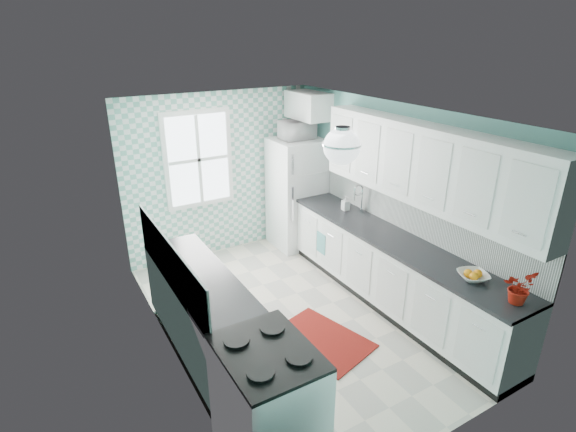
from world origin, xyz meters
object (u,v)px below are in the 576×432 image
potted_plant (519,287)px  sink (350,215)px  ceiling_light (342,146)px  fruit_bowl (473,276)px  microwave (297,130)px  stove (268,402)px  fridge (297,193)px

potted_plant → sink: bearing=89.9°
ceiling_light → sink: size_ratio=0.62×
fruit_bowl → microwave: bearing=91.6°
fruit_bowl → ceiling_light: bearing=148.9°
stove → potted_plant: potted_plant is taller
sink → fruit_bowl: bearing=-89.6°
fridge → fruit_bowl: size_ratio=5.94×
sink → fruit_bowl: sink is taller
ceiling_light → sink: (1.20, 1.32, -1.39)m
potted_plant → fridge: bearing=91.4°
sink → fruit_bowl: size_ratio=1.92×
ceiling_light → fridge: size_ratio=0.20×
potted_plant → stove: bearing=169.4°
ceiling_light → microwave: (1.11, 2.58, -0.42)m
fridge → sink: size_ratio=3.10×
stove → sink: size_ratio=1.83×
microwave → potted_plant: bearing=92.0°
stove → fridge: bearing=51.8°
stove → potted_plant: size_ratio=3.30×
ceiling_light → fridge: (1.11, 2.57, -1.44)m
ceiling_light → fruit_bowl: size_ratio=1.18×
stove → potted_plant: bearing=-14.1°
ceiling_light → fridge: ceiling_light is taller
fruit_bowl → potted_plant: 0.50m
ceiling_light → sink: bearing=47.6°
potted_plant → microwave: microwave is taller
ceiling_light → sink: 2.27m
ceiling_light → fruit_bowl: bearing=-31.1°
fruit_bowl → potted_plant: size_ratio=0.94×
ceiling_light → microwave: 2.84m
sink → microwave: (-0.09, 1.26, 0.97)m
ceiling_light → potted_plant: ceiling_light is taller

